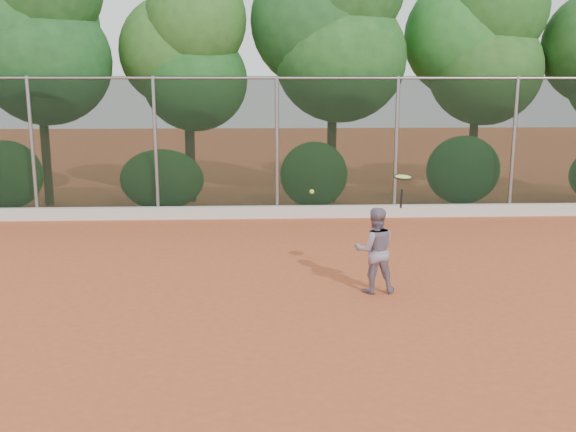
{
  "coord_description": "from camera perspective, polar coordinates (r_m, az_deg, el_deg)",
  "views": [
    {
      "loc": [
        -0.46,
        -8.98,
        3.32
      ],
      "look_at": [
        0.0,
        1.0,
        1.25
      ],
      "focal_mm": 40.0,
      "sensor_mm": 36.0,
      "label": 1
    }
  ],
  "objects": [
    {
      "name": "ground",
      "position": [
        9.58,
        0.28,
        -8.56
      ],
      "size": [
        80.0,
        80.0,
        0.0
      ],
      "primitive_type": "plane",
      "color": "#B9532B",
      "rests_on": "ground"
    },
    {
      "name": "concrete_curb",
      "position": [
        16.12,
        -0.95,
        0.36
      ],
      "size": [
        24.0,
        0.2,
        0.3
      ],
      "primitive_type": "cube",
      "color": "silver",
      "rests_on": "ground"
    },
    {
      "name": "tennis_racket",
      "position": [
        10.08,
        10.18,
        3.22
      ],
      "size": [
        0.33,
        0.33,
        0.54
      ],
      "color": "black",
      "rests_on": "ground"
    },
    {
      "name": "foliage_backdrop",
      "position": [
        17.99,
        -3.01,
        15.13
      ],
      "size": [
        23.7,
        3.63,
        7.55
      ],
      "color": "#3B2616",
      "rests_on": "ground"
    },
    {
      "name": "tennis_ball_in_flight",
      "position": [
        10.14,
        2.13,
        2.18
      ],
      "size": [
        0.07,
        0.07,
        0.07
      ],
      "color": "#CCDB31",
      "rests_on": "ground"
    },
    {
      "name": "chainlink_fence",
      "position": [
        16.05,
        -0.99,
        6.48
      ],
      "size": [
        24.09,
        0.09,
        3.5
      ],
      "color": "black",
      "rests_on": "ground"
    },
    {
      "name": "tennis_player",
      "position": [
        10.39,
        7.72,
        -3.03
      ],
      "size": [
        0.69,
        0.54,
        1.39
      ],
      "primitive_type": "imported",
      "rotation": [
        0.0,
        0.0,
        3.16
      ],
      "color": "gray",
      "rests_on": "ground"
    }
  ]
}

